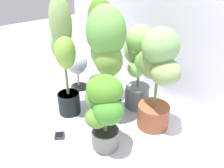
% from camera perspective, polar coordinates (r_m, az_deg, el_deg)
% --- Properties ---
extents(ground_plane, '(8.00, 8.00, 0.00)m').
position_cam_1_polar(ground_plane, '(2.09, -4.67, -9.50)').
color(ground_plane, silver).
rests_on(ground_plane, ground).
extents(potted_plant_front_right, '(0.43, 0.34, 0.61)m').
position_cam_1_polar(potted_plant_front_right, '(1.63, -2.08, -5.67)').
color(potted_plant_front_right, gray).
rests_on(potted_plant_front_right, ground).
extents(potted_plant_back_right, '(0.47, 0.36, 0.87)m').
position_cam_1_polar(potted_plant_back_right, '(1.82, 11.28, 2.70)').
color(potted_plant_back_right, '#984F30').
rests_on(potted_plant_back_right, ground).
extents(potted_plant_back_center, '(0.41, 0.31, 0.81)m').
position_cam_1_polar(potted_plant_back_center, '(2.09, 6.69, 5.36)').
color(potted_plant_back_center, slate).
rests_on(potted_plant_back_center, ground).
extents(potted_plant_front_left, '(0.36, 0.28, 1.07)m').
position_cam_1_polar(potted_plant_front_left, '(1.97, -11.91, 7.58)').
color(potted_plant_front_left, black).
rests_on(potted_plant_front_left, ground).
extents(potted_plant_center, '(0.43, 0.39, 1.00)m').
position_cam_1_polar(potted_plant_center, '(1.86, -1.43, 7.89)').
color(potted_plant_center, black).
rests_on(potted_plant_center, ground).
extents(potted_plant_back_left, '(0.45, 0.34, 1.00)m').
position_cam_1_polar(potted_plant_back_left, '(2.22, -2.74, 9.48)').
color(potted_plant_back_left, black).
rests_on(potted_plant_back_left, ground).
extents(hygrometer_box, '(0.11, 0.11, 0.03)m').
position_cam_1_polar(hygrometer_box, '(1.98, -12.92, -12.42)').
color(hygrometer_box, '#30323E').
rests_on(hygrometer_box, ground).
extents(floor_fan, '(0.23, 0.23, 0.41)m').
position_cam_1_polar(floor_fan, '(2.51, -8.66, 4.59)').
color(floor_fan, '#212624').
rests_on(floor_fan, ground).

